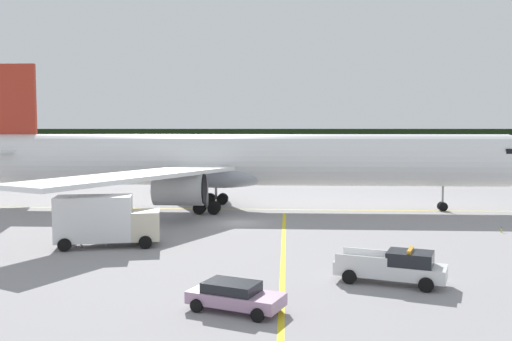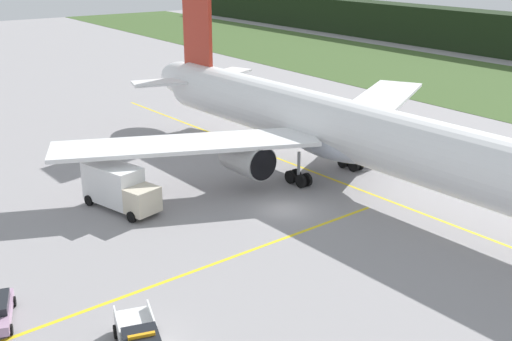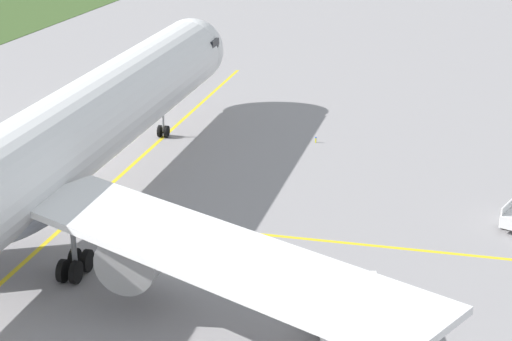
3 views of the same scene
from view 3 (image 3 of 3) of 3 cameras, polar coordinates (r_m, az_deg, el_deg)
ground at (r=49.68m, az=-4.53°, el=-5.44°), size 320.00×320.00×0.00m
taxiway_centerline_main at (r=52.77m, az=-12.85°, el=-4.33°), size 82.54×4.54×0.01m
taxiway_centerline_spur at (r=51.16m, az=11.62°, el=-5.03°), size 2.28×38.52×0.01m
airliner at (r=50.39m, az=-13.63°, el=0.43°), size 61.40×46.34×14.83m
catering_truck at (r=39.46m, az=5.88°, el=-9.60°), size 7.39×4.21×3.72m
taxiway_edge_light_east at (r=68.01m, az=3.73°, el=1.94°), size 0.12×0.12×0.46m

